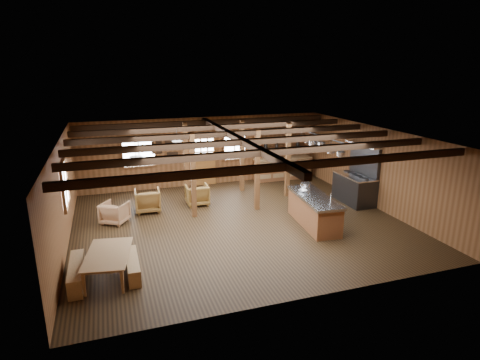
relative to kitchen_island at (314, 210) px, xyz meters
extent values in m
cube|color=black|center=(-2.17, 0.89, -0.49)|extent=(10.00, 9.00, 0.02)
cube|color=black|center=(-2.17, 0.89, 2.33)|extent=(10.00, 9.00, 0.02)
cube|color=brown|center=(-7.18, 0.89, 0.92)|extent=(0.02, 9.00, 2.80)
cube|color=brown|center=(2.84, 0.89, 0.92)|extent=(0.02, 9.00, 2.80)
cube|color=brown|center=(-2.17, 5.40, 0.92)|extent=(10.00, 0.02, 2.80)
cube|color=brown|center=(-2.17, -3.62, 0.92)|extent=(10.00, 0.02, 2.80)
cube|color=black|center=(-2.17, -2.61, 2.20)|extent=(9.80, 0.12, 0.18)
cube|color=black|center=(-2.17, -1.11, 2.20)|extent=(9.80, 0.12, 0.18)
cube|color=black|center=(-2.17, 0.39, 2.20)|extent=(9.80, 0.12, 0.18)
cube|color=black|center=(-2.17, 1.89, 2.20)|extent=(9.80, 0.12, 0.18)
cube|color=black|center=(-2.17, 3.39, 2.20)|extent=(9.80, 0.12, 0.18)
cube|color=black|center=(-2.17, 4.69, 2.20)|extent=(9.80, 0.12, 0.18)
cube|color=black|center=(-2.17, 0.89, 2.20)|extent=(0.18, 8.82, 0.18)
cube|color=#4C2C15|center=(-3.37, 1.89, 0.92)|extent=(0.15, 0.15, 2.80)
cube|color=#4C2C15|center=(-3.17, 4.09, 0.92)|extent=(0.15, 0.15, 2.80)
cube|color=#4C2C15|center=(-1.17, 1.89, 0.92)|extent=(0.15, 0.15, 2.80)
cube|color=#4C2C15|center=(-0.97, 4.09, 0.92)|extent=(0.15, 0.15, 2.80)
cube|color=#4C2C15|center=(0.43, 2.89, 0.92)|extent=(0.15, 0.15, 2.80)
cube|color=brown|center=(-2.17, 5.34, 0.07)|extent=(0.90, 0.06, 1.10)
cube|color=#4C2C15|center=(-2.65, 5.34, 0.57)|extent=(0.06, 0.08, 2.10)
cube|color=#4C2C15|center=(-1.69, 5.34, 0.57)|extent=(0.06, 0.08, 2.10)
cube|color=#4C2C15|center=(-2.17, 5.34, 1.64)|extent=(1.02, 0.08, 0.06)
cube|color=white|center=(-2.17, 5.34, 1.07)|extent=(0.84, 0.02, 0.90)
cube|color=white|center=(-4.77, 5.35, 1.12)|extent=(1.20, 0.02, 1.20)
cube|color=#4C2C15|center=(-4.77, 5.35, 1.12)|extent=(1.32, 0.06, 1.32)
cube|color=white|center=(-0.87, 5.35, 1.12)|extent=(0.90, 0.02, 1.20)
cube|color=#4C2C15|center=(-0.87, 5.35, 1.12)|extent=(1.02, 0.06, 1.32)
cube|color=white|center=(-7.13, 1.39, 1.12)|extent=(0.02, 1.20, 1.20)
cube|color=#4C2C15|center=(-7.13, 1.39, 1.12)|extent=(0.14, 1.24, 1.32)
cube|color=beige|center=(-3.47, 5.35, 1.32)|extent=(0.50, 0.03, 0.40)
cube|color=black|center=(-3.47, 5.34, 1.32)|extent=(0.55, 0.02, 0.45)
cube|color=beige|center=(-4.07, 5.35, 1.22)|extent=(0.35, 0.03, 0.45)
cube|color=black|center=(-4.07, 5.34, 1.22)|extent=(0.40, 0.02, 0.50)
cube|color=beige|center=(-3.47, 5.35, 0.82)|extent=(0.40, 0.03, 0.30)
cube|color=black|center=(-3.47, 5.34, 0.82)|extent=(0.45, 0.02, 0.35)
cube|color=brown|center=(1.23, 5.09, -0.03)|extent=(2.50, 0.55, 0.90)
cube|color=olive|center=(1.23, 5.07, 0.45)|extent=(2.55, 0.60, 0.06)
cube|color=brown|center=(1.23, 5.14, 0.92)|extent=(2.30, 0.35, 0.04)
cube|color=brown|center=(1.23, 5.14, 1.27)|extent=(2.30, 0.35, 0.04)
cube|color=brown|center=(1.23, 5.14, 1.62)|extent=(2.30, 0.35, 0.04)
cube|color=brown|center=(0.08, 5.14, 1.27)|extent=(0.04, 0.35, 1.40)
cube|color=brown|center=(2.38, 5.14, 1.27)|extent=(0.04, 0.35, 1.40)
cylinder|color=#2D2D30|center=(-5.17, 0.89, 2.10)|extent=(0.02, 0.02, 0.45)
cone|color=white|center=(-5.17, 0.89, 1.77)|extent=(0.36, 0.36, 0.22)
cylinder|color=#2D2D30|center=(-3.67, 2.89, 2.10)|extent=(0.02, 0.02, 0.45)
cone|color=white|center=(-3.67, 2.89, 1.77)|extent=(0.36, 0.36, 0.22)
cylinder|color=#2D2D30|center=(0.82, 1.19, 2.07)|extent=(0.04, 3.00, 0.04)
cylinder|color=#2D2D30|center=(0.72, -0.16, 1.95)|extent=(0.01, 0.01, 0.24)
cylinder|color=silver|center=(0.72, -0.16, 1.76)|extent=(0.25, 0.25, 0.14)
cylinder|color=#2D2D30|center=(0.90, 0.14, 1.94)|extent=(0.01, 0.01, 0.27)
cylinder|color=#2D2D30|center=(0.90, 0.14, 1.73)|extent=(0.19, 0.19, 0.14)
cylinder|color=#2D2D30|center=(0.74, 0.44, 1.94)|extent=(0.01, 0.01, 0.27)
cylinder|color=silver|center=(0.74, 0.44, 1.73)|extent=(0.24, 0.24, 0.14)
cylinder|color=#2D2D30|center=(0.89, 0.74, 1.94)|extent=(0.01, 0.01, 0.27)
cylinder|color=#2D2D30|center=(0.89, 0.74, 1.73)|extent=(0.19, 0.19, 0.14)
cylinder|color=#2D2D30|center=(0.74, 1.04, 1.99)|extent=(0.01, 0.01, 0.16)
cylinder|color=silver|center=(0.74, 1.04, 1.84)|extent=(0.23, 0.23, 0.14)
cylinder|color=#2D2D30|center=(0.87, 1.34, 1.96)|extent=(0.01, 0.01, 0.23)
cylinder|color=#2D2D30|center=(0.87, 1.34, 1.78)|extent=(0.23, 0.23, 0.14)
cylinder|color=#2D2D30|center=(0.75, 1.64, 1.96)|extent=(0.01, 0.01, 0.23)
cylinder|color=silver|center=(0.75, 1.64, 1.77)|extent=(0.26, 0.26, 0.14)
cylinder|color=#2D2D30|center=(0.87, 1.94, 1.94)|extent=(0.01, 0.01, 0.26)
cylinder|color=#2D2D30|center=(0.87, 1.94, 1.74)|extent=(0.22, 0.22, 0.14)
cylinder|color=#2D2D30|center=(0.84, 2.24, 1.94)|extent=(0.01, 0.01, 0.26)
cylinder|color=silver|center=(0.84, 2.24, 1.74)|extent=(0.19, 0.19, 0.14)
cylinder|color=#2D2D30|center=(0.77, 2.54, 1.96)|extent=(0.01, 0.01, 0.23)
cylinder|color=#2D2D30|center=(0.77, 2.54, 1.77)|extent=(0.26, 0.26, 0.14)
cube|color=brown|center=(0.00, 0.00, -0.05)|extent=(1.02, 2.46, 0.86)
cube|color=silver|center=(0.00, 0.00, 0.42)|extent=(1.11, 2.57, 0.08)
cylinder|color=#2D2D30|center=(0.00, -0.60, 0.42)|extent=(0.44, 0.44, 0.06)
cylinder|color=silver|center=(0.20, -0.60, 0.57)|extent=(0.03, 0.03, 0.30)
cube|color=olive|center=(0.55, -0.15, -0.28)|extent=(0.47, 0.35, 0.40)
cube|color=#2D2D30|center=(2.43, 1.43, 0.01)|extent=(0.87, 1.64, 0.98)
cube|color=silver|center=(2.43, 1.43, 0.53)|extent=(0.89, 1.66, 0.04)
cube|color=#2D2D30|center=(2.75, 1.43, 1.10)|extent=(0.12, 1.64, 1.09)
cube|color=silver|center=(2.63, 1.43, 1.65)|extent=(0.40, 1.75, 0.05)
imported|color=#9A7046|center=(-6.07, -1.35, -0.17)|extent=(1.25, 1.87, 0.61)
cube|color=olive|center=(-6.82, -1.35, -0.25)|extent=(0.30, 1.63, 0.45)
cube|color=olive|center=(-5.57, -1.35, -0.28)|extent=(0.28, 1.47, 0.40)
imported|color=brown|center=(-4.77, 2.86, -0.09)|extent=(0.86, 0.88, 0.77)
imported|color=brown|center=(-3.02, 3.01, -0.11)|extent=(0.80, 0.82, 0.73)
imported|color=#8B603F|center=(-5.86, 2.12, -0.14)|extent=(1.02, 1.03, 0.68)
cylinder|color=silver|center=(0.09, 0.78, 0.56)|extent=(0.33, 0.33, 0.20)
imported|color=silver|center=(-0.15, 0.49, 0.50)|extent=(0.29, 0.29, 0.07)
camera|label=1|loc=(-5.88, -10.33, 4.35)|focal=30.00mm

